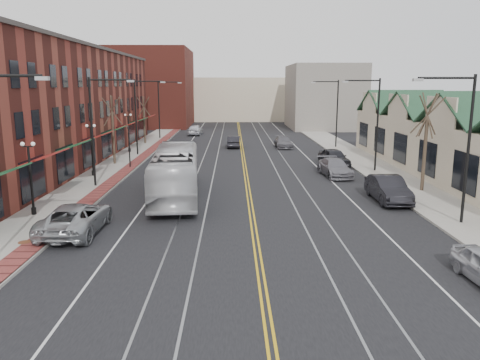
{
  "coord_description": "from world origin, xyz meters",
  "views": [
    {
      "loc": [
        -1.13,
        -18.64,
        7.62
      ],
      "look_at": [
        -0.69,
        8.8,
        2.0
      ],
      "focal_mm": 35.0,
      "sensor_mm": 36.0,
      "label": 1
    }
  ],
  "objects_px": {
    "parked_car_b": "(388,189)",
    "transit_bus": "(176,173)",
    "parked_car_c": "(335,168)",
    "parked_suv": "(76,218)",
    "parked_car_d": "(334,157)"
  },
  "relations": [
    {
      "from": "parked_suv",
      "to": "parked_car_c",
      "type": "xyz_separation_m",
      "value": [
        16.8,
        15.17,
        -0.07
      ]
    },
    {
      "from": "parked_car_b",
      "to": "transit_bus",
      "type": "bearing_deg",
      "value": 174.67
    },
    {
      "from": "parked_car_b",
      "to": "parked_car_c",
      "type": "xyz_separation_m",
      "value": [
        -1.64,
        8.75,
        -0.11
      ]
    },
    {
      "from": "parked_suv",
      "to": "parked_car_b",
      "type": "distance_m",
      "value": 19.53
    },
    {
      "from": "transit_bus",
      "to": "parked_car_c",
      "type": "bearing_deg",
      "value": -153.58
    },
    {
      "from": "transit_bus",
      "to": "parked_car_d",
      "type": "bearing_deg",
      "value": -141.75
    },
    {
      "from": "parked_suv",
      "to": "parked_car_b",
      "type": "xyz_separation_m",
      "value": [
        18.44,
        6.42,
        0.05
      ]
    },
    {
      "from": "parked_car_b",
      "to": "parked_car_c",
      "type": "relative_size",
      "value": 1.02
    },
    {
      "from": "transit_bus",
      "to": "parked_car_b",
      "type": "distance_m",
      "value": 14.23
    },
    {
      "from": "transit_bus",
      "to": "parked_car_c",
      "type": "height_order",
      "value": "transit_bus"
    },
    {
      "from": "parked_suv",
      "to": "parked_car_d",
      "type": "height_order",
      "value": "parked_car_d"
    },
    {
      "from": "transit_bus",
      "to": "parked_car_c",
      "type": "relative_size",
      "value": 2.43
    },
    {
      "from": "parked_suv",
      "to": "parked_car_b",
      "type": "height_order",
      "value": "parked_car_b"
    },
    {
      "from": "parked_car_c",
      "to": "parked_suv",
      "type": "bearing_deg",
      "value": -143.52
    },
    {
      "from": "parked_suv",
      "to": "parked_car_c",
      "type": "relative_size",
      "value": 1.14
    }
  ]
}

